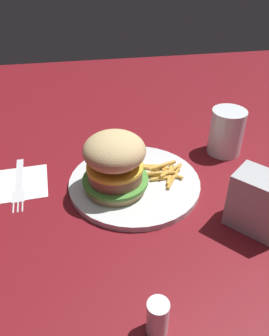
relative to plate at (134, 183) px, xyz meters
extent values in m
plane|color=maroon|center=(0.03, -0.01, -0.01)|extent=(1.60, 1.60, 0.00)
cylinder|color=silver|center=(0.00, 0.00, 0.00)|extent=(0.26, 0.26, 0.01)
cylinder|color=tan|center=(-0.04, -0.01, 0.01)|extent=(0.11, 0.11, 0.02)
cylinder|color=#4C9338|center=(-0.04, -0.01, 0.02)|extent=(0.12, 0.12, 0.01)
cylinder|color=#8E5B47|center=(-0.04, -0.01, 0.04)|extent=(0.10, 0.10, 0.02)
cylinder|color=yellow|center=(-0.04, -0.01, 0.05)|extent=(0.10, 0.10, 0.01)
ellipsoid|color=tan|center=(-0.04, -0.01, 0.09)|extent=(0.11, 0.11, 0.06)
cylinder|color=#E5B251|center=(0.03, 0.01, 0.01)|extent=(0.06, 0.03, 0.01)
cylinder|color=gold|center=(0.08, 0.00, 0.01)|extent=(0.05, 0.08, 0.01)
cylinder|color=gold|center=(0.07, 0.01, 0.01)|extent=(0.03, 0.07, 0.01)
cylinder|color=gold|center=(0.08, 0.00, 0.01)|extent=(0.04, 0.04, 0.01)
cylinder|color=gold|center=(0.04, 0.04, 0.01)|extent=(0.06, 0.02, 0.01)
cylinder|color=#E5B251|center=(0.03, 0.03, 0.01)|extent=(0.05, 0.03, 0.01)
cylinder|color=gold|center=(0.06, -0.01, 0.01)|extent=(0.05, 0.01, 0.01)
cylinder|color=gold|center=(0.07, 0.00, 0.02)|extent=(0.05, 0.03, 0.01)
cylinder|color=gold|center=(0.05, 0.00, 0.02)|extent=(0.06, 0.01, 0.01)
cylinder|color=gold|center=(0.06, 0.03, 0.02)|extent=(0.06, 0.02, 0.01)
cylinder|color=gold|center=(0.07, 0.03, 0.01)|extent=(0.06, 0.03, 0.01)
cube|color=white|center=(-0.22, 0.05, -0.01)|extent=(0.12, 0.12, 0.00)
cube|color=silver|center=(-0.23, 0.08, 0.00)|extent=(0.02, 0.11, 0.00)
cube|color=silver|center=(-0.22, 0.00, 0.00)|extent=(0.03, 0.04, 0.00)
cylinder|color=silver|center=(-0.23, -0.03, 0.00)|extent=(0.00, 0.03, 0.00)
cylinder|color=silver|center=(-0.22, -0.03, 0.00)|extent=(0.00, 0.03, 0.00)
cylinder|color=silver|center=(-0.21, -0.03, 0.00)|extent=(0.00, 0.03, 0.00)
cylinder|color=silver|center=(0.22, 0.09, 0.04)|extent=(0.07, 0.07, 0.10)
cylinder|color=black|center=(0.22, 0.09, 0.03)|extent=(0.07, 0.07, 0.07)
cube|color=#B7BABF|center=(0.18, -0.14, 0.04)|extent=(0.10, 0.11, 0.10)
cylinder|color=white|center=(-0.02, -0.29, 0.02)|extent=(0.03, 0.03, 0.06)
camera|label=1|loc=(-0.09, -0.52, 0.41)|focal=36.48mm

